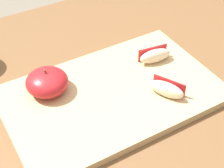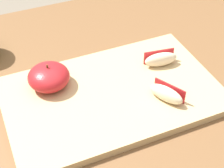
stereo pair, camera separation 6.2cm
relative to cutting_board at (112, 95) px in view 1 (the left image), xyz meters
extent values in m
cube|color=brown|center=(0.01, -0.01, -0.02)|extent=(1.25, 0.84, 0.03)
cube|color=brown|center=(0.57, 0.35, -0.41)|extent=(0.06, 0.06, 0.74)
cube|color=tan|center=(0.00, 0.00, 0.00)|extent=(0.42, 0.26, 0.02)
ellipsoid|color=#B21E23|center=(-0.11, 0.07, 0.03)|extent=(0.08, 0.08, 0.05)
cylinder|color=#4C3319|center=(-0.11, 0.07, 0.06)|extent=(0.00, 0.00, 0.01)
ellipsoid|color=beige|center=(0.13, 0.04, 0.02)|extent=(0.07, 0.03, 0.03)
cube|color=#B21E23|center=(0.13, 0.05, 0.02)|extent=(0.07, 0.01, 0.03)
ellipsoid|color=beige|center=(0.08, -0.06, 0.02)|extent=(0.05, 0.07, 0.03)
cube|color=#B21E23|center=(0.10, -0.05, 0.02)|extent=(0.03, 0.06, 0.03)
camera|label=1|loc=(-0.25, -0.44, 0.48)|focal=56.90mm
camera|label=2|loc=(-0.20, -0.46, 0.48)|focal=56.90mm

